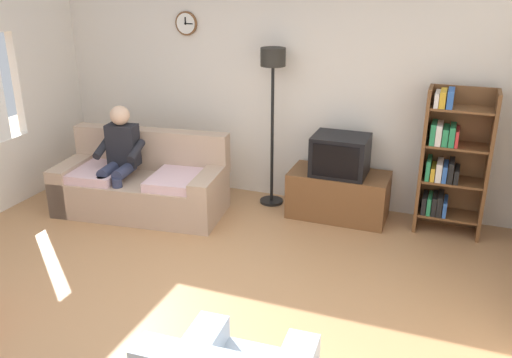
{
  "coord_description": "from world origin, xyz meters",
  "views": [
    {
      "loc": [
        2.03,
        -3.37,
        2.65
      ],
      "look_at": [
        0.44,
        0.83,
        0.91
      ],
      "focal_mm": 37.94,
      "sensor_mm": 36.0,
      "label": 1
    }
  ],
  "objects_px": {
    "couch": "(142,185)",
    "bookshelf": "(450,161)",
    "tv": "(340,155)",
    "floor_lamp": "(273,84)",
    "person_on_couch": "(119,155)",
    "tv_stand": "(338,195)"
  },
  "relations": [
    {
      "from": "couch",
      "to": "bookshelf",
      "type": "distance_m",
      "value": 3.41
    },
    {
      "from": "tv",
      "to": "floor_lamp",
      "type": "bearing_deg",
      "value": 171.61
    },
    {
      "from": "tv",
      "to": "person_on_couch",
      "type": "distance_m",
      "value": 2.48
    },
    {
      "from": "couch",
      "to": "bookshelf",
      "type": "height_order",
      "value": "bookshelf"
    },
    {
      "from": "tv_stand",
      "to": "person_on_couch",
      "type": "height_order",
      "value": "person_on_couch"
    },
    {
      "from": "tv",
      "to": "bookshelf",
      "type": "bearing_deg",
      "value": 4.65
    },
    {
      "from": "floor_lamp",
      "to": "person_on_couch",
      "type": "bearing_deg",
      "value": -150.77
    },
    {
      "from": "tv_stand",
      "to": "person_on_couch",
      "type": "distance_m",
      "value": 2.52
    },
    {
      "from": "tv",
      "to": "person_on_couch",
      "type": "height_order",
      "value": "person_on_couch"
    },
    {
      "from": "couch",
      "to": "bookshelf",
      "type": "xyz_separation_m",
      "value": [
        3.3,
        0.72,
        0.48
      ]
    },
    {
      "from": "floor_lamp",
      "to": "couch",
      "type": "bearing_deg",
      "value": -150.69
    },
    {
      "from": "tv_stand",
      "to": "floor_lamp",
      "type": "relative_size",
      "value": 0.59
    },
    {
      "from": "couch",
      "to": "tv_stand",
      "type": "xyz_separation_m",
      "value": [
        2.17,
        0.65,
        -0.05
      ]
    },
    {
      "from": "couch",
      "to": "tv_stand",
      "type": "relative_size",
      "value": 1.81
    },
    {
      "from": "tv",
      "to": "floor_lamp",
      "type": "xyz_separation_m",
      "value": [
        -0.84,
        0.12,
        0.7
      ]
    },
    {
      "from": "tv_stand",
      "to": "tv",
      "type": "distance_m",
      "value": 0.48
    },
    {
      "from": "bookshelf",
      "to": "floor_lamp",
      "type": "xyz_separation_m",
      "value": [
        -1.97,
        0.03,
        0.66
      ]
    },
    {
      "from": "couch",
      "to": "tv",
      "type": "height_order",
      "value": "tv"
    },
    {
      "from": "tv_stand",
      "to": "floor_lamp",
      "type": "bearing_deg",
      "value": 173.25
    },
    {
      "from": "tv_stand",
      "to": "bookshelf",
      "type": "bearing_deg",
      "value": 3.42
    },
    {
      "from": "person_on_couch",
      "to": "bookshelf",
      "type": "bearing_deg",
      "value": 13.26
    },
    {
      "from": "tv_stand",
      "to": "bookshelf",
      "type": "distance_m",
      "value": 1.25
    }
  ]
}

